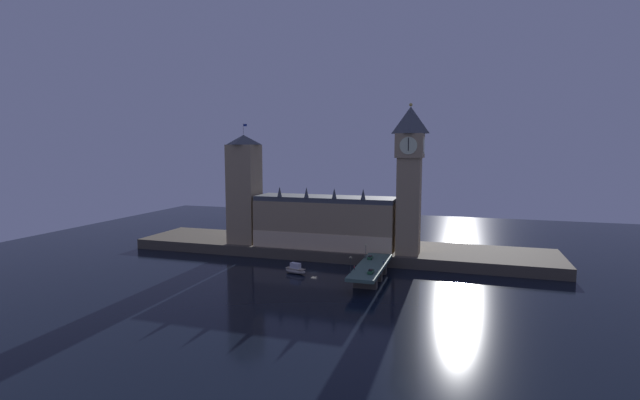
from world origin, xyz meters
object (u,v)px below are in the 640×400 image
object	(u,v)px
pedestrian_mid_walk	(383,262)
car_northbound_lead	(370,257)
car_southbound_lead	(371,271)
pedestrian_far_rail	(365,256)
street_lamp_near	(351,262)
victoria_tower	(244,189)
pedestrian_near_rail	(354,268)
street_lamp_far	(366,249)
boat_upstream	(295,270)
clock_tower	(409,175)

from	to	relation	value
pedestrian_mid_walk	car_northbound_lead	bearing A→B (deg)	131.84
car_southbound_lead	pedestrian_far_rail	world-z (taller)	pedestrian_far_rail
pedestrian_far_rail	street_lamp_near	bearing A→B (deg)	-90.88
victoria_tower	pedestrian_far_rail	world-z (taller)	victoria_tower
pedestrian_near_rail	pedestrian_far_rail	xyz separation A→B (m)	(0.00, 21.13, -0.11)
car_southbound_lead	pedestrian_near_rail	bearing A→B (deg)	157.36
pedestrian_far_rail	street_lamp_far	xyz separation A→B (m)	(-0.40, 3.34, 2.85)
boat_upstream	pedestrian_mid_walk	bearing A→B (deg)	3.26
victoria_tower	pedestrian_far_rail	size ratio (longest dim) A/B	39.21
street_lamp_near	car_southbound_lead	bearing A→B (deg)	13.66
street_lamp_far	clock_tower	bearing A→B (deg)	45.16
car_southbound_lead	pedestrian_far_rail	xyz separation A→B (m)	(-7.38, 24.20, 0.13)
car_southbound_lead	street_lamp_far	world-z (taller)	street_lamp_far
clock_tower	car_southbound_lead	distance (m)	58.03
car_northbound_lead	boat_upstream	xyz separation A→B (m)	(-31.78, -10.47, -5.51)
victoria_tower	boat_upstream	xyz separation A→B (m)	(41.48, -33.62, -32.45)
pedestrian_far_rail	boat_upstream	xyz separation A→B (m)	(-29.32, -11.14, -5.64)
street_lamp_far	boat_upstream	distance (m)	33.44
pedestrian_far_rail	street_lamp_near	distance (m)	26.32
victoria_tower	pedestrian_near_rail	bearing A→B (deg)	-31.63
victoria_tower	boat_upstream	bearing A→B (deg)	-39.02
pedestrian_near_rail	street_lamp_far	xyz separation A→B (m)	(-0.40, 24.47, 2.75)
car_northbound_lead	pedestrian_mid_walk	world-z (taller)	pedestrian_mid_walk
car_northbound_lead	boat_upstream	bearing A→B (deg)	-161.76
street_lamp_far	victoria_tower	bearing A→B (deg)	164.80
clock_tower	pedestrian_mid_walk	bearing A→B (deg)	-103.05
car_northbound_lead	street_lamp_far	world-z (taller)	street_lamp_far
victoria_tower	car_southbound_lead	world-z (taller)	victoria_tower
clock_tower	pedestrian_far_rail	world-z (taller)	clock_tower
car_southbound_lead	pedestrian_near_rail	world-z (taller)	pedestrian_near_rail
victoria_tower	boat_upstream	world-z (taller)	victoria_tower
car_southbound_lead	pedestrian_far_rail	distance (m)	25.31
pedestrian_near_rail	boat_upstream	world-z (taller)	pedestrian_near_rail
pedestrian_far_rail	boat_upstream	distance (m)	31.86
victoria_tower	street_lamp_far	xyz separation A→B (m)	(70.40, -19.13, -23.96)
pedestrian_near_rail	pedestrian_mid_walk	world-z (taller)	pedestrian_mid_walk
pedestrian_near_rail	street_lamp_near	size ratio (longest dim) A/B	0.27
street_lamp_far	street_lamp_near	bearing A→B (deg)	-90.00
car_southbound_lead	boat_upstream	distance (m)	39.34
clock_tower	victoria_tower	size ratio (longest dim) A/B	1.12
pedestrian_far_rail	street_lamp_near	world-z (taller)	street_lamp_near
victoria_tower	clock_tower	bearing A→B (deg)	-1.30
clock_tower	street_lamp_far	distance (m)	40.78
car_southbound_lead	street_lamp_near	world-z (taller)	street_lamp_near
clock_tower	victoria_tower	xyz separation A→B (m)	(-87.46, 1.98, -8.87)
clock_tower	boat_upstream	distance (m)	69.44
pedestrian_far_rail	victoria_tower	bearing A→B (deg)	162.39
pedestrian_near_rail	street_lamp_far	size ratio (longest dim) A/B	0.31
street_lamp_far	pedestrian_far_rail	bearing A→B (deg)	-83.18
clock_tower	car_southbound_lead	bearing A→B (deg)	-101.72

